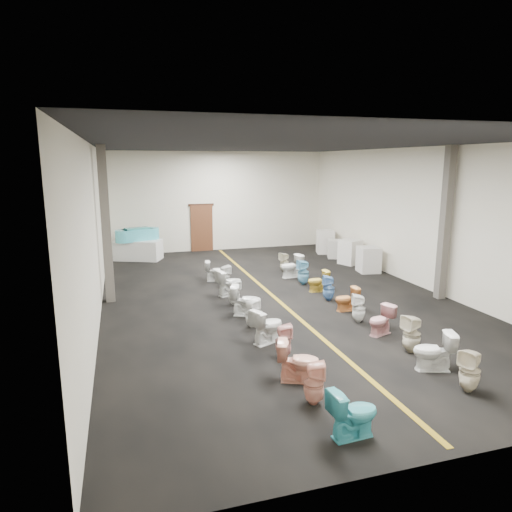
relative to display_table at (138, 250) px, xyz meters
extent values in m
plane|color=black|center=(3.70, -6.78, -0.41)|extent=(16.00, 16.00, 0.00)
plane|color=black|center=(3.70, -6.78, 4.09)|extent=(16.00, 16.00, 0.00)
plane|color=beige|center=(3.70, 1.22, 1.84)|extent=(10.00, 0.00, 10.00)
plane|color=beige|center=(3.70, -14.78, 1.84)|extent=(10.00, 0.00, 10.00)
plane|color=beige|center=(-1.30, -6.78, 1.84)|extent=(0.00, 16.00, 16.00)
plane|color=beige|center=(8.70, -6.78, 1.84)|extent=(0.00, 16.00, 16.00)
cube|color=olive|center=(3.70, -6.78, -0.41)|extent=(0.12, 15.60, 0.01)
cube|color=#562D19|center=(2.90, 1.16, 0.64)|extent=(1.00, 0.10, 2.10)
cube|color=#331C11|center=(2.90, 1.17, 1.71)|extent=(1.15, 0.08, 0.10)
cube|color=#59544C|center=(-1.05, -5.78, 1.84)|extent=(0.25, 0.25, 4.50)
cube|color=#59544C|center=(8.45, -8.28, 1.84)|extent=(0.25, 0.25, 4.50)
cube|color=silver|center=(0.00, 0.00, 0.00)|extent=(2.07, 1.59, 0.83)
cube|color=#46BACB|center=(0.00, 0.00, 0.64)|extent=(1.35, 1.01, 0.50)
cylinder|color=#46BACB|center=(-0.57, -0.19, 0.64)|extent=(0.66, 0.66, 0.50)
cylinder|color=#46BACB|center=(0.57, 0.19, 0.64)|extent=(0.66, 0.66, 0.50)
cube|color=teal|center=(0.00, 0.00, 0.84)|extent=(1.09, 0.75, 0.20)
cube|color=silver|center=(8.10, -4.72, 0.06)|extent=(0.84, 0.84, 0.94)
cube|color=silver|center=(8.10, -3.29, 0.08)|extent=(0.94, 0.94, 0.98)
cube|color=beige|center=(8.10, -2.04, -0.03)|extent=(0.89, 0.89, 0.77)
cube|color=silver|center=(8.10, -0.97, 0.11)|extent=(0.91, 0.91, 1.04)
imported|color=#3CA9B5|center=(2.50, -13.90, -0.03)|extent=(0.78, 0.48, 0.77)
imported|color=#F0A58F|center=(2.32, -12.87, -0.03)|extent=(0.43, 0.43, 0.76)
imported|color=#F1A38A|center=(2.38, -12.03, -0.02)|extent=(0.89, 0.71, 0.79)
imported|color=#D99893|center=(2.45, -10.99, -0.04)|extent=(0.39, 0.39, 0.74)
imported|color=white|center=(2.40, -10.09, -0.01)|extent=(0.91, 0.74, 0.81)
imported|color=white|center=(2.34, -9.05, -0.05)|extent=(0.43, 0.43, 0.72)
imported|color=white|center=(2.44, -8.14, 0.00)|extent=(0.91, 0.73, 0.82)
imported|color=silver|center=(2.35, -7.16, -0.05)|extent=(0.41, 0.40, 0.72)
imported|color=white|center=(2.44, -6.20, -0.01)|extent=(0.89, 0.66, 0.81)
imported|color=silver|center=(2.50, -5.34, -0.04)|extent=(0.39, 0.38, 0.75)
imported|color=white|center=(2.38, -4.36, -0.06)|extent=(0.76, 0.53, 0.71)
imported|color=beige|center=(5.14, -13.26, -0.01)|extent=(0.48, 0.48, 0.80)
imported|color=white|center=(5.09, -12.36, -0.02)|extent=(0.88, 0.67, 0.79)
imported|color=beige|center=(5.20, -11.49, 0.00)|extent=(0.44, 0.43, 0.83)
imported|color=pink|center=(5.13, -10.40, -0.06)|extent=(0.78, 0.61, 0.70)
imported|color=white|center=(5.05, -9.48, -0.04)|extent=(0.43, 0.42, 0.74)
imported|color=#CF7D3C|center=(5.19, -8.57, -0.08)|extent=(0.67, 0.40, 0.67)
imported|color=#6192CB|center=(5.13, -7.55, -0.03)|extent=(0.43, 0.42, 0.76)
imported|color=gold|center=(5.22, -6.59, -0.07)|extent=(0.68, 0.41, 0.68)
imported|color=#75BBDD|center=(5.10, -5.67, 0.01)|extent=(0.39, 0.39, 0.84)
imported|color=white|center=(5.07, -4.65, -0.01)|extent=(0.85, 0.57, 0.81)
imported|color=beige|center=(5.11, -3.83, -0.05)|extent=(0.41, 0.41, 0.73)
camera|label=1|loc=(-0.64, -19.36, 3.61)|focal=32.00mm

